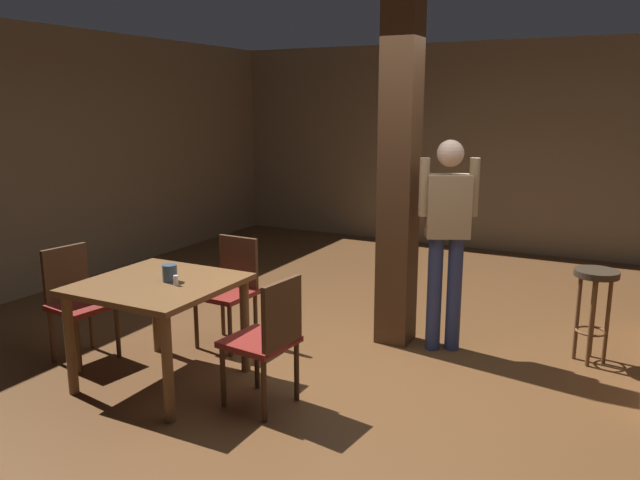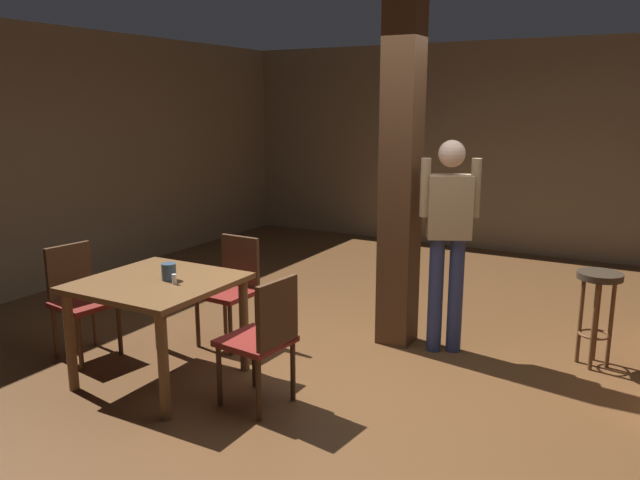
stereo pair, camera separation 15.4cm
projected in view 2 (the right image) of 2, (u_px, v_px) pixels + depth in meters
The scene contains 12 objects.
ground_plane at pixel (370, 371), 4.75m from camera, with size 10.80×10.80×0.00m, color brown.
wall_back at pixel (513, 149), 8.29m from camera, with size 8.00×0.10×2.80m, color #756047.
wall_left at pixel (15, 163), 6.35m from camera, with size 0.10×9.00×2.80m, color #756047.
pillar at pixel (401, 178), 5.05m from camera, with size 0.28×0.28×2.80m, color #4C301C.
dining_table at pixel (158, 296), 4.47m from camera, with size 1.01×1.01×0.76m.
chair_east at pixel (264, 335), 4.09m from camera, with size 0.47×0.47×0.89m.
chair_north at pixel (232, 284), 5.23m from camera, with size 0.44×0.44×0.89m.
chair_west at pixel (79, 295), 4.95m from camera, with size 0.48×0.48×0.89m.
napkin_cup at pixel (169, 272), 4.43m from camera, with size 0.10×0.10×0.12m, color #33475B.
salt_shaker at pixel (174, 279), 4.33m from camera, with size 0.03×0.03×0.07m, color silver.
standing_person at pixel (448, 231), 4.93m from camera, with size 0.46×0.33×1.72m.
bar_stool_near at pixel (598, 297), 4.74m from camera, with size 0.33×0.33×0.75m.
Camera 2 is at (1.82, -4.06, 2.00)m, focal length 35.00 mm.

